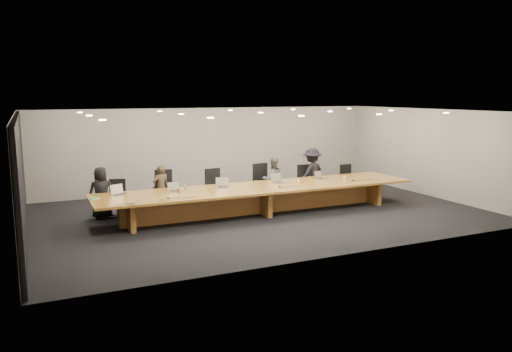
{
  "coord_description": "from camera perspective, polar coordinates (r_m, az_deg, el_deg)",
  "views": [
    {
      "loc": [
        -5.73,
        -12.19,
        3.26
      ],
      "look_at": [
        0.0,
        0.3,
        1.0
      ],
      "focal_mm": 35.0,
      "sensor_mm": 36.0,
      "label": 1
    }
  ],
  "objects": [
    {
      "name": "mic_right",
      "position": [
        14.88,
        11.04,
        -0.49
      ],
      "size": [
        0.13,
        0.13,
        0.03
      ],
      "primitive_type": "cone",
      "rotation": [
        0.0,
        0.0,
        -0.01
      ],
      "color": "black",
      "rests_on": "conference_table"
    },
    {
      "name": "laptop_d",
      "position": [
        14.25,
        2.64,
        -0.24
      ],
      "size": [
        0.41,
        0.34,
        0.28
      ],
      "primitive_type": null,
      "rotation": [
        0.0,
        0.0,
        0.24
      ],
      "color": "#B9A78D",
      "rests_on": "conference_table"
    },
    {
      "name": "back_wall",
      "position": [
        17.28,
        -5.13,
        3.12
      ],
      "size": [
        12.0,
        0.02,
        2.8
      ],
      "primitive_type": "cube",
      "color": "beige",
      "rests_on": "ground"
    },
    {
      "name": "lime_gadget",
      "position": [
        12.72,
        -17.99,
        -2.38
      ],
      "size": [
        0.18,
        0.1,
        0.03
      ],
      "primitive_type": "cube",
      "rotation": [
        0.0,
        0.0,
        -0.03
      ],
      "color": "green",
      "rests_on": "notepad"
    },
    {
      "name": "ground",
      "position": [
        13.86,
        0.52,
        -4.27
      ],
      "size": [
        12.0,
        12.0,
        0.0
      ],
      "primitive_type": "plane",
      "color": "black",
      "rests_on": "ground"
    },
    {
      "name": "chair_far_left",
      "position": [
        13.8,
        -15.57,
        -2.48
      ],
      "size": [
        0.64,
        0.64,
        1.03
      ],
      "primitive_type": null,
      "rotation": [
        0.0,
        0.0,
        -0.24
      ],
      "color": "black",
      "rests_on": "ground"
    },
    {
      "name": "chair_right",
      "position": [
        15.77,
        5.82,
        -0.64
      ],
      "size": [
        0.59,
        0.59,
        1.08
      ],
      "primitive_type": null,
      "rotation": [
        0.0,
        0.0,
        -0.08
      ],
      "color": "black",
      "rests_on": "ground"
    },
    {
      "name": "person_b",
      "position": [
        14.05,
        -10.81,
        -1.42
      ],
      "size": [
        0.57,
        0.45,
        1.35
      ],
      "primitive_type": "imported",
      "rotation": [
        0.0,
        0.0,
        3.43
      ],
      "color": "#403423",
      "rests_on": "ground"
    },
    {
      "name": "av_box",
      "position": [
        11.94,
        -14.11,
        -3.02
      ],
      "size": [
        0.23,
        0.2,
        0.03
      ],
      "primitive_type": "cube",
      "rotation": [
        0.0,
        0.0,
        -0.42
      ],
      "color": "#B7B7BC",
      "rests_on": "conference_table"
    },
    {
      "name": "person_a",
      "position": [
        13.77,
        -17.26,
        -1.84
      ],
      "size": [
        0.7,
        0.49,
        1.38
      ],
      "primitive_type": "imported",
      "rotation": [
        0.0,
        0.0,
        3.07
      ],
      "color": "black",
      "rests_on": "ground"
    },
    {
      "name": "paper_cup_near",
      "position": [
        14.42,
        4.89,
        -0.53
      ],
      "size": [
        0.1,
        0.1,
        0.1
      ],
      "primitive_type": "cone",
      "rotation": [
        0.0,
        0.0,
        0.36
      ],
      "color": "white",
      "rests_on": "conference_table"
    },
    {
      "name": "chair_left",
      "position": [
        14.21,
        -10.4,
        -1.64
      ],
      "size": [
        0.68,
        0.68,
        1.18
      ],
      "primitive_type": null,
      "rotation": [
        0.0,
        0.0,
        -0.14
      ],
      "color": "black",
      "rests_on": "ground"
    },
    {
      "name": "left_wall_panel",
      "position": [
        12.34,
        -25.31,
        -0.37
      ],
      "size": [
        0.08,
        7.84,
        2.74
      ],
      "primitive_type": "cube",
      "color": "black",
      "rests_on": "ground"
    },
    {
      "name": "amber_mug",
      "position": [
        13.01,
        -8.86,
        -1.69
      ],
      "size": [
        0.09,
        0.09,
        0.09
      ],
      "primitive_type": "cylinder",
      "rotation": [
        0.0,
        0.0,
        0.32
      ],
      "color": "brown",
      "rests_on": "conference_table"
    },
    {
      "name": "laptop_a",
      "position": [
        12.98,
        -15.34,
        -1.53
      ],
      "size": [
        0.42,
        0.37,
        0.27
      ],
      "primitive_type": null,
      "rotation": [
        0.0,
        0.0,
        0.41
      ],
      "color": "beige",
      "rests_on": "conference_table"
    },
    {
      "name": "mic_center",
      "position": [
        13.62,
        2.74,
        -1.22
      ],
      "size": [
        0.18,
        0.18,
        0.03
      ],
      "primitive_type": "cone",
      "rotation": [
        0.0,
        0.0,
        -0.43
      ],
      "color": "black",
      "rests_on": "conference_table"
    },
    {
      "name": "conference_table",
      "position": [
        13.75,
        0.52,
        -2.16
      ],
      "size": [
        9.0,
        1.8,
        0.75
      ],
      "color": "brown",
      "rests_on": "ground"
    },
    {
      "name": "mic_left",
      "position": [
        12.33,
        -9.97,
        -2.49
      ],
      "size": [
        0.12,
        0.12,
        0.03
      ],
      "primitive_type": "cone",
      "rotation": [
        0.0,
        0.0,
        -0.2
      ],
      "color": "black",
      "rests_on": "conference_table"
    },
    {
      "name": "laptop_c",
      "position": [
        13.55,
        -3.86,
        -0.76
      ],
      "size": [
        0.42,
        0.36,
        0.28
      ],
      "primitive_type": null,
      "rotation": [
        0.0,
        0.0,
        -0.33
      ],
      "color": "#BFB192",
      "rests_on": "conference_table"
    },
    {
      "name": "notepad",
      "position": [
        12.72,
        -17.94,
        -2.47
      ],
      "size": [
        0.27,
        0.25,
        0.01
      ],
      "primitive_type": "cube",
      "rotation": [
        0.0,
        0.0,
        0.43
      ],
      "color": "white",
      "rests_on": "conference_table"
    },
    {
      "name": "person_d",
      "position": [
        15.81,
        6.4,
        0.31
      ],
      "size": [
        1.16,
        0.88,
        1.59
      ],
      "primitive_type": "imported",
      "rotation": [
        0.0,
        0.0,
        3.46
      ],
      "color": "black",
      "rests_on": "ground"
    },
    {
      "name": "chair_mid_right",
      "position": [
        15.17,
        0.93,
        -0.77
      ],
      "size": [
        0.66,
        0.66,
        1.19
      ],
      "primitive_type": null,
      "rotation": [
        0.0,
        0.0,
        0.1
      ],
      "color": "black",
      "rests_on": "ground"
    },
    {
      "name": "person_c",
      "position": [
        15.19,
        1.94,
        -0.4
      ],
      "size": [
        0.7,
        0.57,
        1.38
      ],
      "primitive_type": "imported",
      "rotation": [
        0.0,
        0.0,
        3.07
      ],
      "color": "#565658",
      "rests_on": "ground"
    },
    {
      "name": "chair_far_right",
      "position": [
        16.59,
        10.55,
        -0.39
      ],
      "size": [
        0.52,
        0.52,
        1.0
      ],
      "primitive_type": null,
      "rotation": [
        0.0,
        0.0,
        -0.02
      ],
      "color": "black",
      "rests_on": "ground"
    },
    {
      "name": "paper_cup_far",
      "position": [
        15.09,
        10.12,
        -0.19
      ],
      "size": [
        0.09,
        0.09,
        0.1
      ],
      "primitive_type": "cone",
      "rotation": [
        0.0,
        0.0,
        -0.04
      ],
      "color": "white",
      "rests_on": "conference_table"
    },
    {
      "name": "laptop_b",
      "position": [
        13.17,
        -9.25,
        -1.24
      ],
      "size": [
        0.33,
        0.25,
        0.24
      ],
      "primitive_type": null,
      "rotation": [
        0.0,
        0.0,
        0.09
      ],
      "color": "#BDAA91",
      "rests_on": "conference_table"
    },
    {
      "name": "chair_mid_left",
      "position": [
        14.46,
        -4.54,
        -1.39
      ],
      "size": [
        0.66,
        0.66,
        1.15
      ],
      "primitive_type": null,
      "rotation": [
        0.0,
        0.0,
        0.14
      ],
      "color": "black",
      "rests_on": "ground"
    },
    {
      "name": "water_bottle",
      "position": [
        13.13,
        -8.11,
        -1.34
      ],
      "size": [
        0.08,
        0.08,
        0.2
      ],
      "primitive_type": "cylinder",
      "rotation": [
        0.0,
        0.0,
        0.36
      ],
      "color": "#B3C3BF",
      "rests_on": "conference_table"
    },
    {
      "name": "laptop_e",
      "position": [
        15.0,
        7.45,
        0.11
      ],
      "size": [
        0.37,
        0.32,
        0.25
      ],
      "primitive_type": null,
      "rotation": [
        0.0,
        0.0,
        0.33
      ],
      "color": "tan",
      "rests_on": "conference_table"
    }
  ]
}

